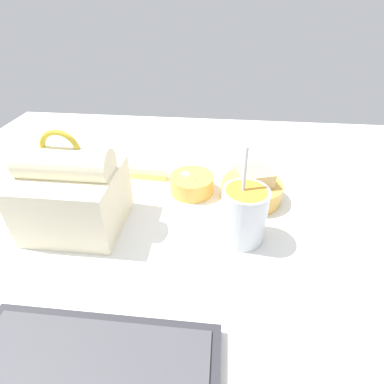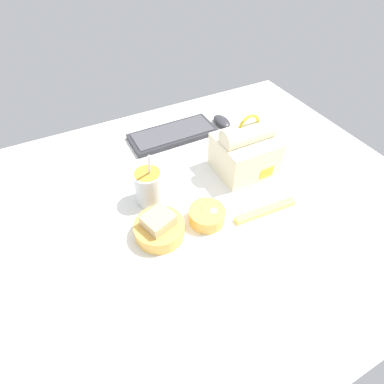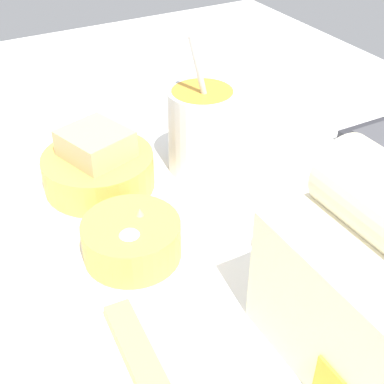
% 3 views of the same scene
% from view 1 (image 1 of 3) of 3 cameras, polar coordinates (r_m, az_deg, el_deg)
% --- Properties ---
extents(desk_surface, '(1.40, 1.10, 0.02)m').
position_cam_1_polar(desk_surface, '(0.66, -0.01, -4.30)').
color(desk_surface, white).
rests_on(desk_surface, ground).
extents(keyboard, '(0.32, 0.14, 0.02)m').
position_cam_1_polar(keyboard, '(0.45, -18.75, -28.96)').
color(keyboard, '#2D2D33').
rests_on(keyboard, desk_surface).
extents(lunch_bag, '(0.18, 0.16, 0.21)m').
position_cam_1_polar(lunch_bag, '(0.62, -21.79, -0.23)').
color(lunch_bag, '#EFE5C1').
rests_on(lunch_bag, desk_surface).
extents(soup_cup, '(0.08, 0.08, 0.18)m').
position_cam_1_polar(soup_cup, '(0.56, 9.84, -4.12)').
color(soup_cup, silver).
rests_on(soup_cup, desk_surface).
extents(bento_bowl_sandwich, '(0.14, 0.14, 0.08)m').
position_cam_1_polar(bento_bowl_sandwich, '(0.68, 11.29, 0.71)').
color(bento_bowl_sandwich, '#EAB24C').
rests_on(bento_bowl_sandwich, desk_surface).
extents(bento_bowl_snacks, '(0.10, 0.10, 0.05)m').
position_cam_1_polar(bento_bowl_snacks, '(0.70, -0.01, 1.65)').
color(bento_bowl_snacks, '#EAB24C').
rests_on(bento_bowl_snacks, desk_surface).
extents(chopstick_case, '(0.20, 0.04, 0.02)m').
position_cam_1_polar(chopstick_case, '(0.78, -11.83, 3.49)').
color(chopstick_case, '#EFD666').
rests_on(chopstick_case, desk_surface).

